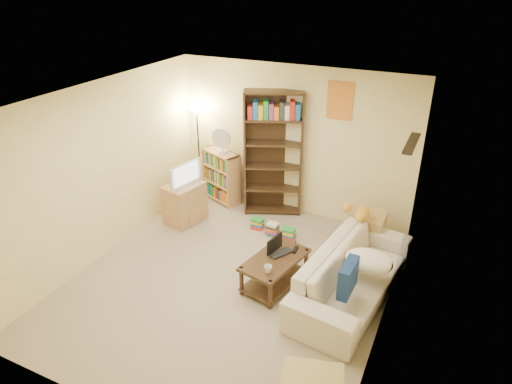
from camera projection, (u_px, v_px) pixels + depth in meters
room at (228, 171)px, 5.47m from camera, size 4.50×4.54×2.52m
sofa at (353, 274)px, 5.78m from camera, size 2.47×1.47×0.65m
navy_pillow at (348, 278)px, 5.23m from camera, size 0.14×0.43×0.39m
cream_blanket at (369, 261)px, 5.64m from camera, size 0.60×0.43×0.26m
tabby_cat at (360, 212)px, 6.38m from camera, size 0.52×0.24×0.18m
coffee_table at (275, 268)px, 5.99m from camera, size 0.72×1.04×0.42m
laptop at (283, 255)px, 5.98m from camera, size 0.49×0.47×0.03m
laptop_screen at (275, 244)px, 6.00m from camera, size 0.08×0.31×0.21m
mug at (268, 269)px, 5.63m from camera, size 0.12×0.12×0.09m
tv_remote at (295, 250)px, 6.09m from camera, size 0.07×0.17×0.02m
tv_stand at (185, 203)px, 7.49m from camera, size 0.57×0.71×0.67m
television at (183, 174)px, 7.26m from camera, size 0.71×0.37×0.39m
tall_bookshelf at (273, 151)px, 7.46m from camera, size 1.00×0.65×2.11m
short_bookshelf at (221, 176)px, 8.12m from camera, size 0.79×0.55×0.94m
desk_fan at (221, 140)px, 7.75m from camera, size 0.33×0.19×0.45m
floor_lamp at (197, 128)px, 7.91m from camera, size 0.28×0.28×1.65m
side_table at (365, 231)px, 6.78m from camera, size 0.52×0.52×0.59m
book_stacks at (274, 230)px, 7.16m from camera, size 0.82×0.36×0.25m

